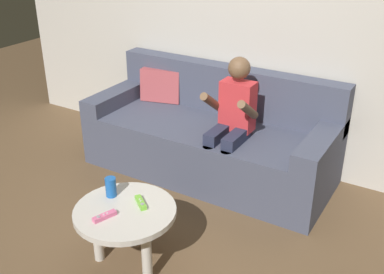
{
  "coord_description": "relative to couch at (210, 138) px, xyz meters",
  "views": [
    {
      "loc": [
        1.46,
        -1.71,
        1.95
      ],
      "look_at": [
        0.04,
        0.65,
        0.61
      ],
      "focal_mm": 43.55,
      "sensor_mm": 36.0,
      "label": 1
    }
  ],
  "objects": [
    {
      "name": "ground_plane",
      "position": [
        0.17,
        -1.28,
        -0.29
      ],
      "size": [
        9.78,
        9.78,
        0.0
      ],
      "primitive_type": "plane",
      "color": "brown"
    },
    {
      "name": "wall_back",
      "position": [
        0.17,
        0.4,
        0.96
      ],
      "size": [
        4.89,
        0.05,
        2.5
      ],
      "primitive_type": "cube",
      "color": "beige",
      "rests_on": "ground"
    },
    {
      "name": "couch",
      "position": [
        0.0,
        0.0,
        0.0
      ],
      "size": [
        1.98,
        0.8,
        0.83
      ],
      "color": "#474C60",
      "rests_on": "ground"
    },
    {
      "name": "person_seated_on_couch",
      "position": [
        0.27,
        -0.18,
        0.29
      ],
      "size": [
        0.35,
        0.43,
        1.03
      ],
      "color": "#282D47",
      "rests_on": "ground"
    },
    {
      "name": "coffee_table",
      "position": [
        0.14,
        -1.28,
        0.04
      ],
      "size": [
        0.6,
        0.6,
        0.4
      ],
      "color": "beige",
      "rests_on": "ground"
    },
    {
      "name": "game_remote_pink_near_edge",
      "position": [
        0.1,
        -1.41,
        0.12
      ],
      "size": [
        0.08,
        0.14,
        0.03
      ],
      "color": "pink",
      "rests_on": "coffee_table"
    },
    {
      "name": "game_remote_lime_center",
      "position": [
        0.19,
        -1.2,
        0.12
      ],
      "size": [
        0.13,
        0.11,
        0.03
      ],
      "color": "#72C638",
      "rests_on": "coffee_table"
    },
    {
      "name": "soda_can",
      "position": [
        -0.01,
        -1.21,
        0.17
      ],
      "size": [
        0.07,
        0.07,
        0.12
      ],
      "primitive_type": "cylinder",
      "color": "#1959B2",
      "rests_on": "coffee_table"
    }
  ]
}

